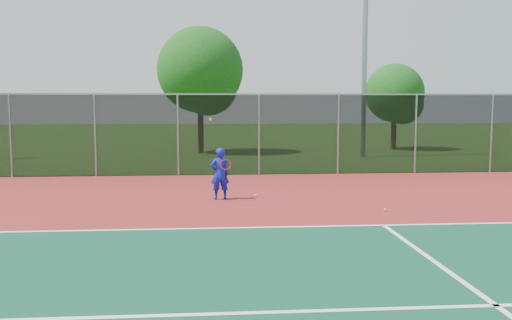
% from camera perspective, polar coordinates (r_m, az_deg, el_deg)
% --- Properties ---
extents(ground, '(120.00, 120.00, 0.00)m').
position_cam_1_polar(ground, '(9.73, 6.50, -10.68)').
color(ground, '#2A5418').
rests_on(ground, ground).
extents(court_apron, '(30.00, 20.00, 0.02)m').
position_cam_1_polar(court_apron, '(11.62, 4.58, -7.85)').
color(court_apron, maroon).
rests_on(court_apron, ground).
extents(court_lines, '(22.10, 13.05, 0.00)m').
position_cam_1_polar(court_lines, '(8.65, 22.50, -13.02)').
color(court_lines, white).
rests_on(court_lines, court_apron).
extents(fence_back, '(30.00, 0.06, 3.03)m').
position_cam_1_polar(fence_back, '(21.25, 0.30, 2.67)').
color(fence_back, black).
rests_on(fence_back, court_apron).
extents(tennis_player, '(0.59, 0.63, 2.28)m').
position_cam_1_polar(tennis_player, '(15.98, -3.63, -1.36)').
color(tennis_player, '#131AB6').
rests_on(tennis_player, court_apron).
extents(practice_ball_3, '(0.07, 0.07, 0.07)m').
position_cam_1_polar(practice_ball_3, '(14.70, 12.79, -4.88)').
color(practice_ball_3, '#CDDB19').
rests_on(practice_ball_3, court_apron).
extents(practice_ball_4, '(0.07, 0.07, 0.07)m').
position_cam_1_polar(practice_ball_4, '(16.52, -0.01, -3.54)').
color(practice_ball_4, '#CDDB19').
rests_on(practice_ball_4, court_apron).
extents(floodlight_n, '(0.90, 0.40, 11.20)m').
position_cam_1_polar(floodlight_n, '(28.84, 10.87, 12.98)').
color(floodlight_n, gray).
rests_on(floodlight_n, ground).
extents(tree_back_left, '(4.55, 4.55, 6.68)m').
position_cam_1_polar(tree_back_left, '(30.48, -5.42, 8.58)').
color(tree_back_left, '#372114').
rests_on(tree_back_left, ground).
extents(tree_back_mid, '(3.32, 3.32, 4.88)m').
position_cam_1_polar(tree_back_mid, '(33.41, 13.88, 6.26)').
color(tree_back_mid, '#372114').
rests_on(tree_back_mid, ground).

